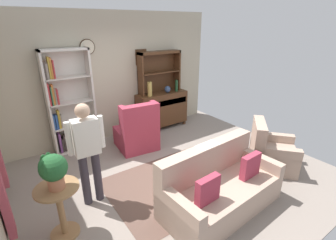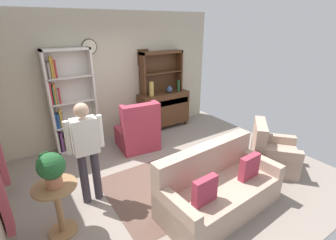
{
  "view_description": "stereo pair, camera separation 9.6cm",
  "coord_description": "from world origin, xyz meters",
  "px_view_note": "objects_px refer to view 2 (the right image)",
  "views": [
    {
      "loc": [
        -2.2,
        -3.09,
        2.54
      ],
      "look_at": [
        0.1,
        0.2,
        0.95
      ],
      "focal_mm": 26.22,
      "sensor_mm": 36.0,
      "label": 1
    },
    {
      "loc": [
        -2.12,
        -3.14,
        2.54
      ],
      "look_at": [
        0.1,
        0.2,
        0.95
      ],
      "focal_mm": 26.22,
      "sensor_mm": 36.0,
      "label": 2
    }
  ],
  "objects_px": {
    "sideboard": "(164,108)",
    "sideboard_hutch": "(161,66)",
    "vase_tall": "(151,89)",
    "wingback_chair": "(138,132)",
    "vase_round": "(169,89)",
    "bottle_wine": "(178,86)",
    "plant_stand": "(58,204)",
    "person_reading": "(86,147)",
    "couch_floral": "(218,189)",
    "armchair_floral": "(272,154)",
    "bookshelf": "(69,104)",
    "potted_plant_large": "(51,168)"
  },
  "relations": [
    {
      "from": "vase_round",
      "to": "couch_floral",
      "type": "xyz_separation_m",
      "value": [
        -1.11,
        -2.9,
        -0.69
      ]
    },
    {
      "from": "bottle_wine",
      "to": "person_reading",
      "type": "bearing_deg",
      "value": -148.96
    },
    {
      "from": "vase_tall",
      "to": "wingback_chair",
      "type": "relative_size",
      "value": 0.32
    },
    {
      "from": "bottle_wine",
      "to": "couch_floral",
      "type": "height_order",
      "value": "bottle_wine"
    },
    {
      "from": "sideboard_hutch",
      "to": "person_reading",
      "type": "distance_m",
      "value": 3.17
    },
    {
      "from": "sideboard_hutch",
      "to": "couch_floral",
      "type": "bearing_deg",
      "value": -107.6
    },
    {
      "from": "sideboard",
      "to": "plant_stand",
      "type": "distance_m",
      "value": 3.7
    },
    {
      "from": "armchair_floral",
      "to": "potted_plant_large",
      "type": "relative_size",
      "value": 2.45
    },
    {
      "from": "bottle_wine",
      "to": "potted_plant_large",
      "type": "height_order",
      "value": "bottle_wine"
    },
    {
      "from": "wingback_chair",
      "to": "potted_plant_large",
      "type": "distance_m",
      "value": 2.5
    },
    {
      "from": "vase_round",
      "to": "couch_floral",
      "type": "height_order",
      "value": "vase_round"
    },
    {
      "from": "bookshelf",
      "to": "person_reading",
      "type": "bearing_deg",
      "value": -96.5
    },
    {
      "from": "bookshelf",
      "to": "wingback_chair",
      "type": "relative_size",
      "value": 2.0
    },
    {
      "from": "bookshelf",
      "to": "potted_plant_large",
      "type": "distance_m",
      "value": 2.43
    },
    {
      "from": "vase_tall",
      "to": "plant_stand",
      "type": "xyz_separation_m",
      "value": [
        -2.58,
        -2.13,
        -0.65
      ]
    },
    {
      "from": "sideboard_hutch",
      "to": "vase_tall",
      "type": "xyz_separation_m",
      "value": [
        -0.39,
        -0.19,
        -0.47
      ]
    },
    {
      "from": "bottle_wine",
      "to": "armchair_floral",
      "type": "height_order",
      "value": "bottle_wine"
    },
    {
      "from": "plant_stand",
      "to": "vase_tall",
      "type": "bearing_deg",
      "value": 39.48
    },
    {
      "from": "bookshelf",
      "to": "sideboard_hutch",
      "type": "distance_m",
      "value": 2.3
    },
    {
      "from": "potted_plant_large",
      "to": "person_reading",
      "type": "distance_m",
      "value": 0.68
    },
    {
      "from": "sideboard",
      "to": "vase_round",
      "type": "xyz_separation_m",
      "value": [
        0.13,
        -0.07,
        0.5
      ]
    },
    {
      "from": "potted_plant_large",
      "to": "person_reading",
      "type": "xyz_separation_m",
      "value": [
        0.53,
        0.43,
        -0.07
      ]
    },
    {
      "from": "sideboard",
      "to": "bottle_wine",
      "type": "height_order",
      "value": "bottle_wine"
    },
    {
      "from": "sideboard_hutch",
      "to": "person_reading",
      "type": "bearing_deg",
      "value": -142.08
    },
    {
      "from": "bookshelf",
      "to": "plant_stand",
      "type": "xyz_separation_m",
      "value": [
        -0.74,
        -2.29,
        -0.55
      ]
    },
    {
      "from": "potted_plant_large",
      "to": "wingback_chair",
      "type": "bearing_deg",
      "value": 39.09
    },
    {
      "from": "plant_stand",
      "to": "sideboard_hutch",
      "type": "bearing_deg",
      "value": 37.93
    },
    {
      "from": "sideboard",
      "to": "plant_stand",
      "type": "bearing_deg",
      "value": -143.4
    },
    {
      "from": "bookshelf",
      "to": "vase_round",
      "type": "relative_size",
      "value": 12.35
    },
    {
      "from": "bottle_wine",
      "to": "armchair_floral",
      "type": "distance_m",
      "value": 2.78
    },
    {
      "from": "armchair_floral",
      "to": "wingback_chair",
      "type": "bearing_deg",
      "value": 129.42
    },
    {
      "from": "sideboard_hutch",
      "to": "plant_stand",
      "type": "xyz_separation_m",
      "value": [
        -2.97,
        -2.32,
        -1.12
      ]
    },
    {
      "from": "potted_plant_large",
      "to": "couch_floral",
      "type": "bearing_deg",
      "value": -20.36
    },
    {
      "from": "sideboard",
      "to": "sideboard_hutch",
      "type": "relative_size",
      "value": 1.18
    },
    {
      "from": "armchair_floral",
      "to": "plant_stand",
      "type": "xyz_separation_m",
      "value": [
        -3.58,
        0.54,
        0.15
      ]
    },
    {
      "from": "vase_round",
      "to": "bottle_wine",
      "type": "bearing_deg",
      "value": -4.95
    },
    {
      "from": "bottle_wine",
      "to": "person_reading",
      "type": "height_order",
      "value": "person_reading"
    },
    {
      "from": "wingback_chair",
      "to": "sideboard",
      "type": "bearing_deg",
      "value": 32.56
    },
    {
      "from": "sideboard",
      "to": "couch_floral",
      "type": "bearing_deg",
      "value": -108.2
    },
    {
      "from": "person_reading",
      "to": "armchair_floral",
      "type": "bearing_deg",
      "value": -17.36
    },
    {
      "from": "vase_tall",
      "to": "sideboard",
      "type": "bearing_deg",
      "value": 11.63
    },
    {
      "from": "person_reading",
      "to": "sideboard_hutch",
      "type": "bearing_deg",
      "value": 37.92
    },
    {
      "from": "bookshelf",
      "to": "plant_stand",
      "type": "relative_size",
      "value": 2.9
    },
    {
      "from": "potted_plant_large",
      "to": "armchair_floral",
      "type": "bearing_deg",
      "value": -8.35
    },
    {
      "from": "sideboard_hutch",
      "to": "vase_round",
      "type": "height_order",
      "value": "sideboard_hutch"
    },
    {
      "from": "sideboard_hutch",
      "to": "plant_stand",
      "type": "bearing_deg",
      "value": -142.07
    },
    {
      "from": "sideboard",
      "to": "wingback_chair",
      "type": "relative_size",
      "value": 1.24
    },
    {
      "from": "vase_round",
      "to": "wingback_chair",
      "type": "xyz_separation_m",
      "value": [
        -1.22,
        -0.63,
        -0.62
      ]
    },
    {
      "from": "sideboard_hutch",
      "to": "vase_round",
      "type": "distance_m",
      "value": 0.6
    },
    {
      "from": "bookshelf",
      "to": "armchair_floral",
      "type": "height_order",
      "value": "bookshelf"
    }
  ]
}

